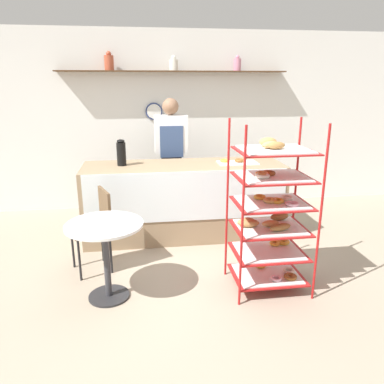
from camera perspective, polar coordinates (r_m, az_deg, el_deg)
The scene contains 9 objects.
ground_plane at distance 3.99m, azimuth 0.84°, elevation -12.86°, with size 14.00×14.00×0.00m, color gray.
back_wall at distance 5.95m, azimuth -2.86°, elevation 10.80°, with size 10.00×0.30×2.70m.
display_counter at distance 4.85m, azimuth -1.24°, elevation -1.24°, with size 2.52×0.79×0.95m.
pastry_rack at distance 3.60m, azimuth 11.89°, elevation -3.10°, with size 0.73×0.58×1.63m.
person_worker at distance 5.36m, azimuth -3.19°, elevation 5.75°, with size 0.46×0.23×1.73m.
cafe_table at distance 3.50m, azimuth -13.06°, elevation -7.52°, with size 0.69×0.69×0.74m.
cafe_chair at distance 4.06m, azimuth -14.24°, elevation -4.41°, with size 0.49×0.49×0.88m.
coffee_carafe at distance 4.71m, azimuth -10.73°, elevation 5.90°, with size 0.11×0.11×0.33m.
donut_tray_counter at distance 4.83m, azimuth 6.83°, elevation 4.61°, with size 0.50×0.28×0.05m.
Camera 1 is at (-0.54, -3.43, 1.96)m, focal length 35.00 mm.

